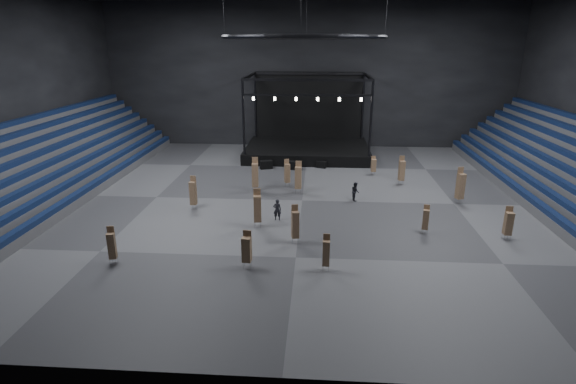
# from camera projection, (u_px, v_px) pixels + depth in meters

# --- Properties ---
(floor) EXTENTS (50.00, 50.00, 0.00)m
(floor) POSITION_uv_depth(u_px,v_px,m) (302.00, 200.00, 37.71)
(floor) COLOR #4F4F52
(floor) RESTS_ON ground
(wall_back) EXTENTS (50.00, 0.20, 18.00)m
(wall_back) POSITION_uv_depth(u_px,v_px,m) (309.00, 73.00, 54.68)
(wall_back) COLOR black
(wall_back) RESTS_ON ground
(wall_front) EXTENTS (50.00, 0.20, 18.00)m
(wall_front) POSITION_uv_depth(u_px,v_px,m) (281.00, 159.00, 14.98)
(wall_front) COLOR black
(wall_front) RESTS_ON ground
(bleachers_left) EXTENTS (7.20, 40.00, 6.40)m
(bleachers_left) POSITION_uv_depth(u_px,v_px,m) (36.00, 175.00, 38.62)
(bleachers_left) COLOR #515154
(bleachers_left) RESTS_ON floor
(stage) EXTENTS (14.00, 10.00, 9.20)m
(stage) POSITION_uv_depth(u_px,v_px,m) (307.00, 142.00, 52.59)
(stage) COLOR black
(stage) RESTS_ON floor
(truss_ring) EXTENTS (12.30, 12.30, 5.15)m
(truss_ring) POSITION_uv_depth(u_px,v_px,m) (304.00, 37.00, 33.55)
(truss_ring) COLOR black
(truss_ring) RESTS_ON ceiling
(flight_case_left) EXTENTS (1.42, 1.06, 0.85)m
(flight_case_left) POSITION_uv_depth(u_px,v_px,m) (266.00, 165.00, 46.98)
(flight_case_left) COLOR black
(flight_case_left) RESTS_ON floor
(flight_case_mid) EXTENTS (1.41, 0.91, 0.87)m
(flight_case_mid) POSITION_uv_depth(u_px,v_px,m) (295.00, 165.00, 46.68)
(flight_case_mid) COLOR black
(flight_case_mid) RESTS_ON floor
(flight_case_right) EXTENTS (1.21, 0.91, 0.72)m
(flight_case_right) POSITION_uv_depth(u_px,v_px,m) (321.00, 164.00, 47.34)
(flight_case_right) COLOR black
(flight_case_right) RESTS_ON floor
(chair_stack_0) EXTENTS (0.50, 0.50, 2.08)m
(chair_stack_0) POSITION_uv_depth(u_px,v_px,m) (426.00, 219.00, 30.92)
(chair_stack_0) COLOR silver
(chair_stack_0) RESTS_ON floor
(chair_stack_1) EXTENTS (0.56, 0.56, 2.65)m
(chair_stack_1) POSITION_uv_depth(u_px,v_px,m) (295.00, 224.00, 29.41)
(chair_stack_1) COLOR silver
(chair_stack_1) RESTS_ON floor
(chair_stack_2) EXTENTS (0.50, 0.50, 1.93)m
(chair_stack_2) POSITION_uv_depth(u_px,v_px,m) (374.00, 165.00, 44.52)
(chair_stack_2) COLOR silver
(chair_stack_2) RESTS_ON floor
(chair_stack_3) EXTENTS (0.56, 0.56, 2.32)m
(chair_stack_3) POSITION_uv_depth(u_px,v_px,m) (247.00, 249.00, 26.16)
(chair_stack_3) COLOR silver
(chair_stack_3) RESTS_ON floor
(chair_stack_4) EXTENTS (0.52, 0.52, 2.36)m
(chair_stack_4) POSITION_uv_depth(u_px,v_px,m) (112.00, 245.00, 26.68)
(chair_stack_4) COLOR silver
(chair_stack_4) RESTS_ON floor
(chair_stack_5) EXTENTS (0.61, 0.61, 2.84)m
(chair_stack_5) POSITION_uv_depth(u_px,v_px,m) (257.00, 208.00, 31.92)
(chair_stack_5) COLOR silver
(chair_stack_5) RESTS_ON floor
(chair_stack_6) EXTENTS (0.69, 0.69, 3.08)m
(chair_stack_6) POSITION_uv_depth(u_px,v_px,m) (460.00, 186.00, 36.50)
(chair_stack_6) COLOR silver
(chair_stack_6) RESTS_ON floor
(chair_stack_7) EXTENTS (0.57, 0.57, 3.09)m
(chair_stack_7) POSITION_uv_depth(u_px,v_px,m) (255.00, 175.00, 39.50)
(chair_stack_7) COLOR silver
(chair_stack_7) RESTS_ON floor
(chair_stack_8) EXTENTS (0.57, 0.57, 2.71)m
(chair_stack_8) POSITION_uv_depth(u_px,v_px,m) (402.00, 170.00, 41.50)
(chair_stack_8) COLOR silver
(chair_stack_8) RESTS_ON floor
(chair_stack_9) EXTENTS (0.51, 0.51, 2.71)m
(chair_stack_9) POSITION_uv_depth(u_px,v_px,m) (193.00, 193.00, 35.40)
(chair_stack_9) COLOR silver
(chair_stack_9) RESTS_ON floor
(chair_stack_10) EXTENTS (0.43, 0.43, 2.25)m
(chair_stack_10) POSITION_uv_depth(u_px,v_px,m) (326.00, 252.00, 25.89)
(chair_stack_10) COLOR silver
(chair_stack_10) RESTS_ON floor
(chair_stack_11) EXTENTS (0.59, 0.59, 2.55)m
(chair_stack_11) POSITION_uv_depth(u_px,v_px,m) (287.00, 173.00, 40.99)
(chair_stack_11) COLOR silver
(chair_stack_11) RESTS_ON floor
(chair_stack_12) EXTENTS (0.58, 0.58, 2.88)m
(chair_stack_12) POSITION_uv_depth(u_px,v_px,m) (298.00, 177.00, 39.06)
(chair_stack_12) COLOR silver
(chair_stack_12) RESTS_ON floor
(chair_stack_13) EXTENTS (0.50, 0.50, 2.36)m
(chair_stack_13) POSITION_uv_depth(u_px,v_px,m) (508.00, 223.00, 29.87)
(chair_stack_13) COLOR silver
(chair_stack_13) RESTS_ON floor
(man_center) EXTENTS (0.61, 0.42, 1.63)m
(man_center) POSITION_uv_depth(u_px,v_px,m) (277.00, 210.00, 33.36)
(man_center) COLOR black
(man_center) RESTS_ON floor
(crew_member) EXTENTS (0.72, 0.85, 1.57)m
(crew_member) POSITION_uv_depth(u_px,v_px,m) (355.00, 191.00, 37.51)
(crew_member) COLOR black
(crew_member) RESTS_ON floor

